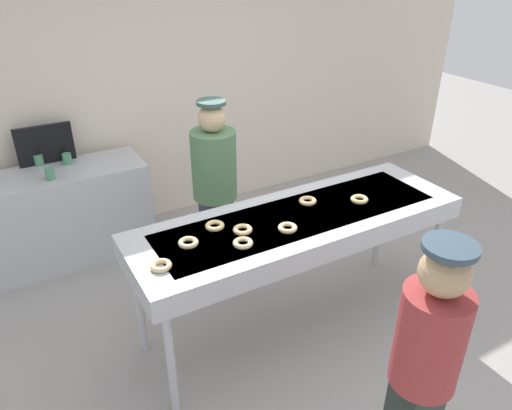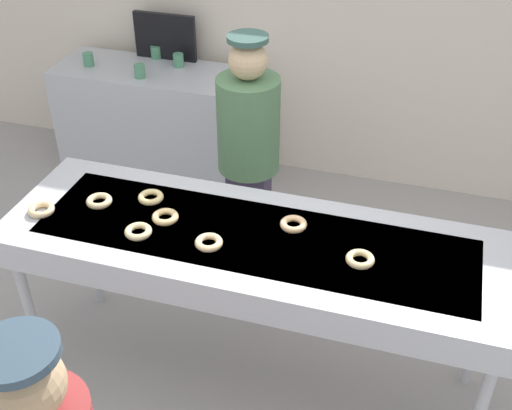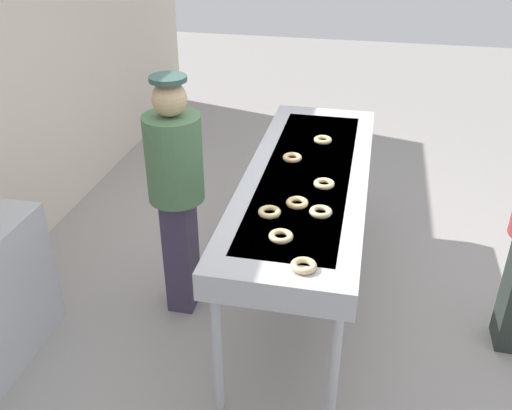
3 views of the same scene
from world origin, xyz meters
name	(u,v)px [view 1 (image 1 of 3)]	position (x,y,z in m)	size (l,w,h in m)	color
ground_plane	(294,323)	(0.00, 0.00, 0.00)	(16.00, 16.00, 0.00)	#9E9993
back_wall	(174,76)	(0.00, 2.34, 1.51)	(8.00, 0.12, 3.02)	beige
fryer_conveyor	(298,225)	(0.00, 0.00, 0.92)	(2.48, 0.80, 1.01)	#B7BABF
plain_donut_0	(215,226)	(-0.60, 0.14, 1.02)	(0.13, 0.13, 0.03)	#EDCF83
plain_donut_1	(288,228)	(-0.18, -0.13, 1.02)	(0.13, 0.13, 0.03)	#F9D193
plain_donut_2	(243,243)	(-0.53, -0.15, 1.02)	(0.13, 0.13, 0.03)	beige
plain_donut_3	(242,229)	(-0.46, 0.00, 1.02)	(0.13, 0.13, 0.03)	#F6CC84
plain_donut_4	(188,243)	(-0.84, 0.03, 1.02)	(0.13, 0.13, 0.03)	beige
plain_donut_5	(308,201)	(0.16, 0.13, 1.02)	(0.13, 0.13, 0.03)	#F8C388
plain_donut_6	(359,199)	(0.52, -0.05, 1.02)	(0.13, 0.13, 0.03)	#F0D28E
plain_donut_7	(161,266)	(-1.08, -0.12, 1.02)	(0.13, 0.13, 0.03)	beige
worker_baker	(215,185)	(-0.28, 0.81, 0.97)	(0.36, 0.36, 1.68)	#3A3049
customer_waiting	(423,368)	(-0.22, -1.40, 0.91)	(0.32, 0.32, 1.62)	#252E29
prep_counter	(63,216)	(-1.38, 1.89, 0.45)	(1.58, 0.59, 0.91)	#B7BABF
paper_cup_0	(67,159)	(-1.22, 2.02, 0.96)	(0.08, 0.08, 0.10)	#4C8C66
paper_cup_2	(50,174)	(-1.42, 1.74, 0.96)	(0.08, 0.08, 0.10)	#4C8C66
paper_cup_3	(39,160)	(-1.46, 2.12, 0.96)	(0.08, 0.08, 0.10)	#4C8C66
menu_display	(45,144)	(-1.38, 2.14, 1.09)	(0.50, 0.04, 0.36)	black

